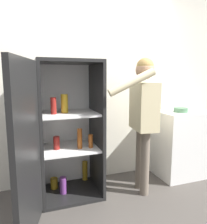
{
  "coord_description": "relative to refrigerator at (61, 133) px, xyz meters",
  "views": [
    {
      "loc": [
        -0.69,
        -1.84,
        1.39
      ],
      "look_at": [
        0.17,
        0.63,
        0.98
      ],
      "focal_mm": 35.0,
      "sensor_mm": 36.0,
      "label": 1
    }
  ],
  "objects": [
    {
      "name": "refrigerator",
      "position": [
        0.0,
        0.0,
        0.0
      ],
      "size": [
        0.93,
        1.28,
        1.58
      ],
      "color": "black",
      "rests_on": "ground_plane"
    },
    {
      "name": "wall_back",
      "position": [
        0.36,
        0.45,
        0.5
      ],
      "size": [
        7.0,
        0.06,
        2.55
      ],
      "color": "silver",
      "rests_on": "ground_plane"
    },
    {
      "name": "bowl",
      "position": [
        1.64,
        0.06,
        0.17
      ],
      "size": [
        0.19,
        0.19,
        0.06
      ],
      "color": "#517F5B",
      "rests_on": "counter"
    },
    {
      "name": "counter",
      "position": [
        1.73,
        0.11,
        -0.32
      ],
      "size": [
        0.75,
        0.57,
        0.92
      ],
      "color": "white",
      "rests_on": "ground_plane"
    },
    {
      "name": "ground_plane",
      "position": [
        0.36,
        -0.53,
        -0.78
      ],
      "size": [
        12.0,
        12.0,
        0.0
      ],
      "primitive_type": "plane",
      "color": "#4C4742"
    },
    {
      "name": "person",
      "position": [
        0.94,
        -0.13,
        0.25
      ],
      "size": [
        0.66,
        0.53,
        1.61
      ],
      "color": "#726656",
      "rests_on": "ground_plane"
    }
  ]
}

